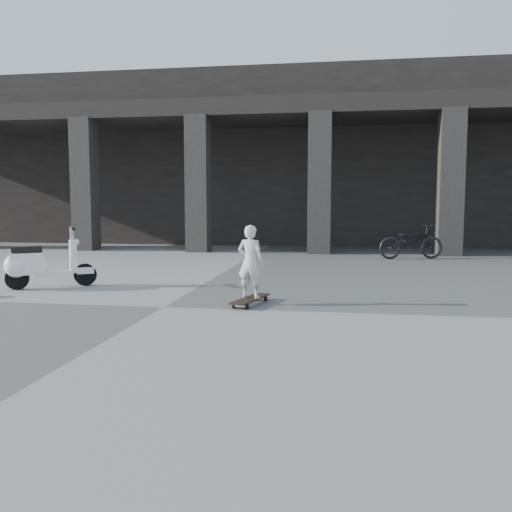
# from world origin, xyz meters

# --- Properties ---
(ground) EXTENTS (90.00, 90.00, 0.00)m
(ground) POSITION_xyz_m (0.00, 0.00, 0.00)
(ground) COLOR #4F4F4C
(ground) RESTS_ON ground
(colonnade) EXTENTS (28.00, 8.82, 6.00)m
(colonnade) POSITION_xyz_m (-0.00, 13.77, 3.03)
(colonnade) COLOR black
(colonnade) RESTS_ON ground
(longboard) EXTENTS (0.45, 0.98, 0.10)m
(longboard) POSITION_xyz_m (1.16, 0.38, 0.08)
(longboard) COLOR black
(longboard) RESTS_ON ground
(child) EXTENTS (0.43, 0.33, 1.04)m
(child) POSITION_xyz_m (1.16, 0.38, 0.62)
(child) COLOR silver
(child) RESTS_ON longboard
(scooter) EXTENTS (1.30, 0.96, 1.04)m
(scooter) POSITION_xyz_m (-2.68, 1.25, 0.41)
(scooter) COLOR black
(scooter) RESTS_ON ground
(bicycle) EXTENTS (1.80, 1.05, 0.89)m
(bicycle) POSITION_xyz_m (4.20, 7.30, 0.45)
(bicycle) COLOR black
(bicycle) RESTS_ON ground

